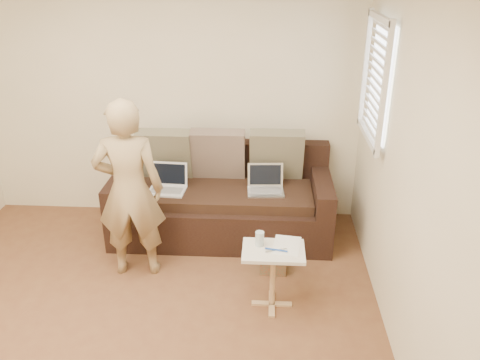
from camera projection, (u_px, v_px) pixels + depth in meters
The scene contains 16 objects.
floor at pixel (120, 353), 3.62m from camera, with size 4.50×4.50×0.00m, color brown.
wall_back at pixel (168, 99), 5.12m from camera, with size 4.00×4.00×0.00m, color beige.
wall_right at pixel (425, 202), 2.97m from camera, with size 4.50×4.50×0.00m, color beige.
window_blinds at pixel (376, 80), 4.17m from camera, with size 0.12×0.88×1.08m, color white, non-canonical shape.
sofa at pixel (222, 196), 5.02m from camera, with size 2.20×0.95×0.85m, color black, non-canonical shape.
pillow_left at pixel (165, 154), 5.09m from camera, with size 0.55×0.14×0.55m, color #635D49, non-canonical shape.
pillow_mid at pixel (218, 154), 5.08m from camera, with size 0.55×0.14×0.55m, color brown, non-canonical shape.
pillow_right at pixel (277, 155), 5.07m from camera, with size 0.55×0.14×0.55m, color #635D49, non-canonical shape.
laptop_silver at pixel (266, 193), 4.88m from camera, with size 0.36×0.26×0.24m, color #B7BABC, non-canonical shape.
laptop_white at pixel (167, 192), 4.89m from camera, with size 0.36×0.26×0.26m, color white, non-canonical shape.
person at pixel (129, 190), 4.24m from camera, with size 0.60×0.40×1.64m, color #9B8954.
side_table at pixel (273, 278), 4.00m from camera, with size 0.49×0.35×0.54m, color silver, non-canonical shape.
drinking_glass at pixel (260, 239), 3.93m from camera, with size 0.07×0.07×0.12m, color silver, non-canonical shape.
scissors at pixel (276, 250), 3.87m from camera, with size 0.18×0.10×0.02m, color silver, non-canonical shape.
paper_on_table at pixel (287, 245), 3.94m from camera, with size 0.21×0.30×0.00m, color white, non-canonical shape.
striped_box at pixel (273, 262), 4.55m from camera, with size 0.25×0.25×0.16m, color red, non-canonical shape.
Camera 1 is at (1.04, -2.71, 2.66)m, focal length 36.91 mm.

